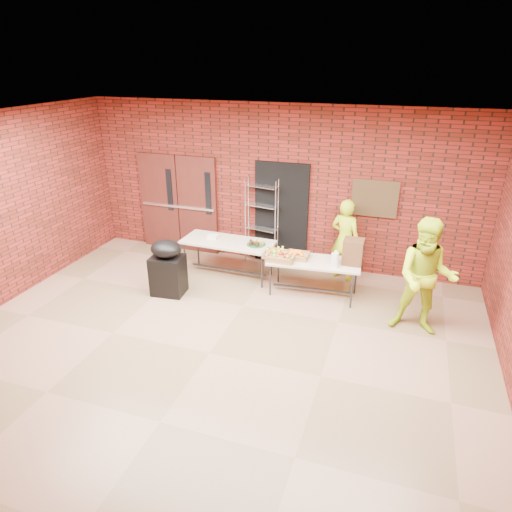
{
  "coord_description": "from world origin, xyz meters",
  "views": [
    {
      "loc": [
        2.41,
        -5.02,
        4.0
      ],
      "look_at": [
        0.25,
        1.4,
        1.01
      ],
      "focal_mm": 32.0,
      "sensor_mm": 36.0,
      "label": 1
    }
  ],
  "objects": [
    {
      "name": "muffin_tray",
      "position": [
        -0.11,
        2.49,
        0.77
      ],
      "size": [
        0.36,
        0.36,
        0.09
      ],
      "color": "#155124",
      "rests_on": "table_left"
    },
    {
      "name": "coffee_dispenser",
      "position": [
        1.7,
        2.35,
        0.89
      ],
      "size": [
        0.34,
        0.3,
        0.45
      ],
      "primitive_type": "cube",
      "color": "#502E1B",
      "rests_on": "table_right"
    },
    {
      "name": "room",
      "position": [
        0.0,
        0.0,
        1.6
      ],
      "size": [
        8.08,
        7.08,
        3.28
      ],
      "color": "brown",
      "rests_on": "ground"
    },
    {
      "name": "basket_apples",
      "position": [
        0.49,
        2.09,
        0.73
      ],
      "size": [
        0.49,
        0.38,
        0.15
      ],
      "color": "#AA7444",
      "rests_on": "table_right"
    },
    {
      "name": "volunteer_woman",
      "position": [
        1.46,
        3.1,
        0.8
      ],
      "size": [
        0.67,
        0.55,
        1.59
      ],
      "primitive_type": "imported",
      "rotation": [
        0.0,
        0.0,
        2.8
      ],
      "color": "#B1D117",
      "rests_on": "room"
    },
    {
      "name": "basket_bananas",
      "position": [
        0.36,
        2.2,
        0.73
      ],
      "size": [
        0.42,
        0.33,
        0.13
      ],
      "color": "#AA7444",
      "rests_on": "table_right"
    },
    {
      "name": "double_doors",
      "position": [
        -2.2,
        3.44,
        1.05
      ],
      "size": [
        1.78,
        0.12,
        2.1
      ],
      "color": "#411B12",
      "rests_on": "room"
    },
    {
      "name": "table_left",
      "position": [
        -0.69,
        2.5,
        0.67
      ],
      "size": [
        1.79,
        0.79,
        0.73
      ],
      "rotation": [
        0.0,
        0.0,
        -0.03
      ],
      "color": "#C3AE95",
      "rests_on": "room"
    },
    {
      "name": "dark_doorway",
      "position": [
        0.1,
        3.46,
        1.05
      ],
      "size": [
        1.1,
        0.06,
        2.1
      ],
      "primitive_type": "cube",
      "color": "black",
      "rests_on": "room"
    },
    {
      "name": "table_right",
      "position": [
        1.05,
        2.25,
        0.61
      ],
      "size": [
        1.68,
        0.81,
        0.67
      ],
      "rotation": [
        0.0,
        0.0,
        0.08
      ],
      "color": "#C3AE95",
      "rests_on": "room"
    },
    {
      "name": "wire_rack",
      "position": [
        -0.27,
        3.32,
        0.89
      ],
      "size": [
        0.68,
        0.34,
        1.78
      ],
      "primitive_type": null,
      "rotation": [
        0.0,
        0.0,
        -0.19
      ],
      "color": "silver",
      "rests_on": "room"
    },
    {
      "name": "bronze_plaque",
      "position": [
        1.9,
        3.45,
        1.55
      ],
      "size": [
        0.85,
        0.04,
        0.7
      ],
      "primitive_type": "cube",
      "color": "#3D2D18",
      "rests_on": "room"
    },
    {
      "name": "covered_grill",
      "position": [
        -1.44,
        1.47,
        0.52
      ],
      "size": [
        0.61,
        0.52,
        1.03
      ],
      "rotation": [
        0.0,
        0.0,
        0.09
      ],
      "color": "black",
      "rests_on": "room"
    },
    {
      "name": "cup_stack_front",
      "position": [
        1.39,
        2.18,
        0.78
      ],
      "size": [
        0.07,
        0.07,
        0.22
      ],
      "primitive_type": "cylinder",
      "color": "silver",
      "rests_on": "table_right"
    },
    {
      "name": "cup_stack_back",
      "position": [
        1.42,
        2.3,
        0.78
      ],
      "size": [
        0.07,
        0.07,
        0.22
      ],
      "primitive_type": "cylinder",
      "color": "silver",
      "rests_on": "table_right"
    },
    {
      "name": "cup_stack_mid",
      "position": [
        1.45,
        2.09,
        0.8
      ],
      "size": [
        0.09,
        0.09,
        0.27
      ],
      "primitive_type": "cylinder",
      "color": "silver",
      "rests_on": "table_right"
    },
    {
      "name": "napkin_box",
      "position": [
        -1.02,
        2.55,
        0.76
      ],
      "size": [
        0.2,
        0.13,
        0.07
      ],
      "primitive_type": "cube",
      "color": "silver",
      "rests_on": "table_left"
    },
    {
      "name": "basket_oranges",
      "position": [
        0.74,
        2.26,
        0.72
      ],
      "size": [
        0.4,
        0.31,
        0.12
      ],
      "color": "#AA7444",
      "rests_on": "table_right"
    },
    {
      "name": "volunteer_man",
      "position": [
        2.88,
        1.61,
        0.93
      ],
      "size": [
        0.93,
        0.74,
        1.86
      ],
      "primitive_type": "imported",
      "rotation": [
        0.0,
        0.0,
        -0.04
      ],
      "color": "#B1D117",
      "rests_on": "room"
    }
  ]
}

